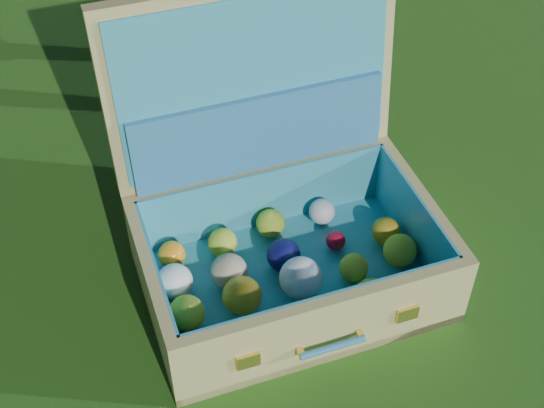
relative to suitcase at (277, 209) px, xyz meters
The scene contains 2 objects.
ground 0.30m from the suitcase, 104.05° to the right, with size 60.00×60.00×0.00m, color #215114.
suitcase is the anchor object (origin of this frame).
Camera 1 is at (-0.54, -0.77, 1.34)m, focal length 50.00 mm.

